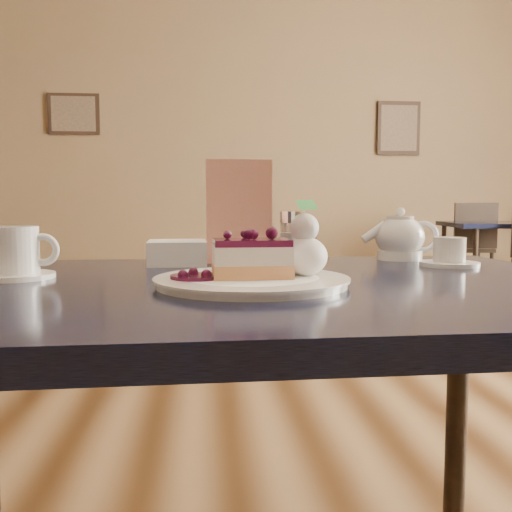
{
  "coord_description": "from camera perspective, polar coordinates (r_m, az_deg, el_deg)",
  "views": [
    {
      "loc": [
        -0.23,
        -0.9,
        0.82
      ],
      "look_at": [
        -0.16,
        -0.15,
        0.75
      ],
      "focal_mm": 40.0,
      "sensor_mm": 36.0,
      "label": 1
    }
  ],
  "objects": [
    {
      "name": "cheesecake_slice",
      "position": [
        0.82,
        -0.45,
        -0.27
      ],
      "size": [
        0.11,
        0.08,
        0.06
      ],
      "rotation": [
        0.0,
        0.0,
        0.03
      ],
      "color": "#EB9C55",
      "rests_on": "dessert_plate"
    },
    {
      "name": "main_table",
      "position": [
        0.89,
        -0.78,
        -7.27
      ],
      "size": [
        1.14,
        0.78,
        0.7
      ],
      "rotation": [
        0.0,
        0.0,
        0.03
      ],
      "color": "black",
      "rests_on": "ground"
    },
    {
      "name": "napkin_stack",
      "position": [
        1.12,
        -7.89,
        0.34
      ],
      "size": [
        0.12,
        0.12,
        0.05
      ],
      "primitive_type": "cube",
      "rotation": [
        0.0,
        0.0,
        0.03
      ],
      "color": "white",
      "rests_on": "main_table"
    },
    {
      "name": "tea_set",
      "position": [
        1.22,
        15.07,
        1.41
      ],
      "size": [
        0.21,
        0.24,
        0.1
      ],
      "color": "white",
      "rests_on": "main_table"
    },
    {
      "name": "dessert_plate",
      "position": [
        0.83,
        -0.44,
        -2.59
      ],
      "size": [
        0.28,
        0.28,
        0.01
      ],
      "primitive_type": "cylinder",
      "color": "white",
      "rests_on": "main_table"
    },
    {
      "name": "menu_card",
      "position": [
        1.15,
        -1.71,
        4.47
      ],
      "size": [
        0.13,
        0.03,
        0.21
      ],
      "primitive_type": "cube",
      "rotation": [
        0.0,
        0.0,
        0.03
      ],
      "color": "beige",
      "rests_on": "main_table"
    },
    {
      "name": "whipped_cream",
      "position": [
        0.84,
        4.86,
        -0.02
      ],
      "size": [
        0.07,
        0.07,
        0.06
      ],
      "color": "white",
      "rests_on": "dessert_plate"
    },
    {
      "name": "coffee_set",
      "position": [
        0.98,
        -22.83,
        0.06
      ],
      "size": [
        0.13,
        0.12,
        0.08
      ],
      "color": "white",
      "rests_on": "main_table"
    },
    {
      "name": "bg_table_far_right",
      "position": [
        5.06,
        23.32,
        -3.76
      ],
      "size": [
        0.97,
        1.62,
        1.08
      ],
      "rotation": [
        0.0,
        0.0,
        -0.11
      ],
      "color": "black",
      "rests_on": "ground"
    },
    {
      "name": "berry_sauce",
      "position": [
        0.82,
        -5.97,
        -2.09
      ],
      "size": [
        0.07,
        0.07,
        0.01
      ],
      "primitive_type": "cylinder",
      "color": "#470B2E",
      "rests_on": "dessert_plate"
    },
    {
      "name": "sugar_shaker",
      "position": [
        1.19,
        3.68,
        2.06
      ],
      "size": [
        0.06,
        0.06,
        0.1
      ],
      "color": "white",
      "rests_on": "main_table"
    }
  ]
}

